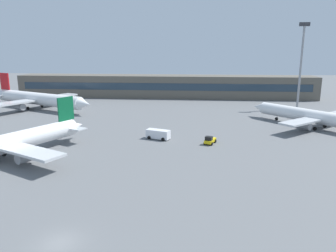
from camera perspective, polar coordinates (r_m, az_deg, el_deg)
The scene contains 7 objects.
ground_plane at distance 71.94m, azimuth -5.88°, elevation -2.20°, with size 400.00×400.00×0.00m, color slate.
terminal_building at distance 135.06m, azimuth -0.57°, elevation 7.02°, with size 121.15×12.13×9.00m.
airplane_mid at distance 88.89m, azimuth 24.30°, elevation 1.53°, with size 27.20×30.22×9.30m.
airplane_far at distance 114.84m, azimuth -21.83°, elevation 4.46°, with size 42.71×30.84×11.33m.
baggage_tug_yellow at distance 67.83m, azimuth 7.39°, elevation -2.50°, with size 2.80×3.90×1.75m.
service_van_white at distance 70.88m, azimuth -1.75°, elevation -1.44°, with size 5.57×3.64×2.08m.
floodlight_tower_west at distance 115.11m, azimuth 22.49°, elevation 10.67°, with size 3.20×0.80×27.73m.
Camera 1 is at (13.68, -28.02, 19.01)m, focal length 34.50 mm.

